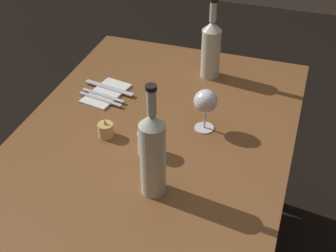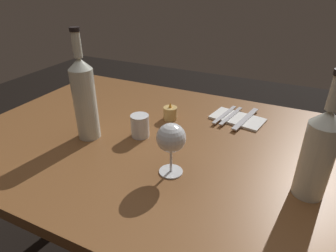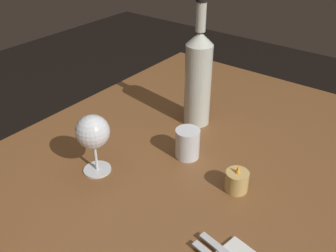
{
  "view_description": "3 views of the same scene",
  "coord_description": "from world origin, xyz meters",
  "views": [
    {
      "loc": [
        -1.15,
        -0.44,
        1.71
      ],
      "look_at": [
        -0.02,
        -0.06,
        0.82
      ],
      "focal_mm": 51.18,
      "sensor_mm": 36.0,
      "label": 1
    },
    {
      "loc": [
        0.38,
        -0.73,
        1.23
      ],
      "look_at": [
        0.03,
        0.0,
        0.79
      ],
      "focal_mm": 30.73,
      "sensor_mm": 36.0,
      "label": 2
    },
    {
      "loc": [
        0.57,
        0.41,
        1.31
      ],
      "look_at": [
        -0.02,
        -0.04,
        0.84
      ],
      "focal_mm": 40.0,
      "sensor_mm": 36.0,
      "label": 3
    }
  ],
  "objects": [
    {
      "name": "folded_napkin",
      "position": [
        0.2,
        0.25,
        0.74
      ],
      "size": [
        0.21,
        0.14,
        0.01
      ],
      "color": "white",
      "rests_on": "dining_table"
    },
    {
      "name": "votive_candle",
      "position": [
        -0.03,
        0.15,
        0.76
      ],
      "size": [
        0.05,
        0.05,
        0.07
      ],
      "color": "#DBB266",
      "rests_on": "dining_table"
    },
    {
      "name": "wine_bottle",
      "position": [
        -0.22,
        -0.09,
        0.88
      ],
      "size": [
        0.07,
        0.07,
        0.35
      ],
      "color": "silver",
      "rests_on": "dining_table"
    },
    {
      "name": "wine_bottle_second",
      "position": [
        0.45,
        -0.08,
        0.86
      ],
      "size": [
        0.07,
        0.07,
        0.32
      ],
      "color": "silver",
      "rests_on": "dining_table"
    },
    {
      "name": "fork_outer",
      "position": [
        0.15,
        0.25,
        0.75
      ],
      "size": [
        0.05,
        0.18,
        0.0
      ],
      "color": "silver",
      "rests_on": "folded_napkin"
    },
    {
      "name": "fork_inner",
      "position": [
        0.17,
        0.25,
        0.75
      ],
      "size": [
        0.05,
        0.18,
        0.0
      ],
      "color": "silver",
      "rests_on": "folded_napkin"
    },
    {
      "name": "wine_glass_left",
      "position": [
        0.11,
        -0.15,
        0.85
      ],
      "size": [
        0.08,
        0.08,
        0.15
      ],
      "color": "white",
      "rests_on": "dining_table"
    },
    {
      "name": "table_knife",
      "position": [
        0.23,
        0.25,
        0.75
      ],
      "size": [
        0.06,
        0.21,
        0.0
      ],
      "color": "silver",
      "rests_on": "folded_napkin"
    },
    {
      "name": "dining_table",
      "position": [
        0.0,
        0.0,
        0.65
      ],
      "size": [
        1.3,
        0.9,
        0.74
      ],
      "color": "brown",
      "rests_on": "ground"
    },
    {
      "name": "water_tumbler",
      "position": [
        -0.07,
        -0.01,
        0.77
      ],
      "size": [
        0.06,
        0.06,
        0.08
      ],
      "color": "white",
      "rests_on": "dining_table"
    }
  ]
}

